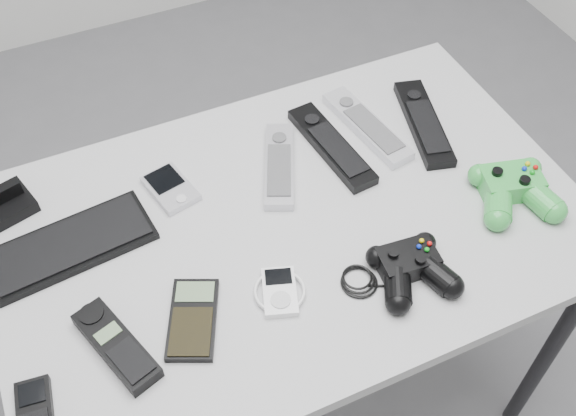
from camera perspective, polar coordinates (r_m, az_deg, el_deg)
name	(u,v)px	position (r m, az deg, el deg)	size (l,w,h in m)	color
floor	(257,397)	(1.80, -2.68, -15.70)	(3.50, 3.50, 0.00)	slate
desk	(290,241)	(1.25, 0.17, -2.84)	(1.05, 0.68, 0.70)	#ABAAAD
pda_keyboard	(71,245)	(1.22, -17.92, -2.98)	(0.28, 0.12, 0.02)	black
dock_bracket	(2,201)	(1.31, -23.04, 0.57)	(0.10, 0.08, 0.05)	black
pda	(170,188)	(1.26, -9.92, 1.69)	(0.07, 0.11, 0.02)	silver
remote_silver_a	(279,165)	(1.28, -0.75, 3.69)	(0.05, 0.21, 0.02)	silver
remote_black_a	(331,145)	(1.32, 3.69, 5.32)	(0.06, 0.24, 0.02)	black
remote_black_b	(424,122)	(1.39, 11.42, 7.14)	(0.06, 0.24, 0.02)	black
remote_silver_b	(367,125)	(1.37, 6.68, 6.96)	(0.05, 0.24, 0.02)	silver
mobile_phone	(35,414)	(1.07, -20.65, -16.04)	(0.05, 0.11, 0.02)	black
cordless_handset	(116,345)	(1.08, -14.34, -11.17)	(0.05, 0.17, 0.03)	black
calculator	(193,319)	(1.09, -8.07, -9.27)	(0.07, 0.15, 0.01)	black
mp3_player	(280,291)	(1.11, -0.71, -7.06)	(0.09, 0.09, 0.02)	white
controller_black	(411,266)	(1.14, 10.39, -4.89)	(0.23, 0.15, 0.05)	black
controller_green	(514,187)	(1.29, 18.59, 1.66)	(0.15, 0.16, 0.05)	green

